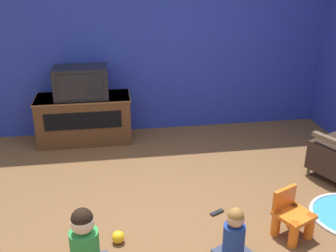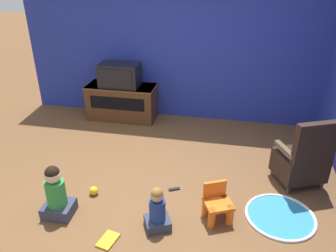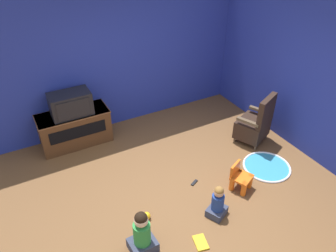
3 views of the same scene
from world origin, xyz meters
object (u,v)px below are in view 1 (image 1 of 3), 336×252
child_watching_left (85,251)px  remote_control (217,213)px  child_watching_center (234,240)px  toy_ball (118,237)px  television (81,82)px  yellow_kid_chair (292,218)px  tv_cabinet (84,118)px

child_watching_left → remote_control: bearing=27.5°
child_watching_center → toy_ball: child_watching_center is taller
television → child_watching_center: bearing=-64.0°
child_watching_center → television: bearing=90.0°
yellow_kid_chair → child_watching_left: bearing=164.4°
yellow_kid_chair → remote_control: 0.74m
tv_cabinet → child_watching_left: child_watching_left is taller
television → remote_control: (1.37, -1.98, -0.85)m
television → toy_ball: bearing=-80.7°
child_watching_left → toy_ball: 0.55m
child_watching_center → toy_ball: bearing=130.4°
tv_cabinet → toy_ball: bearing=-80.9°
television → child_watching_center: size_ratio=1.31×
child_watching_left → toy_ball: child_watching_left is taller
television → yellow_kid_chair: 3.17m
remote_control → child_watching_left: bearing=-176.5°
child_watching_left → child_watching_center: (1.19, 0.02, -0.06)m
television → child_watching_left: bearing=-87.5°
yellow_kid_chair → toy_ball: yellow_kid_chair is taller
child_watching_center → toy_ball: (-0.94, 0.41, -0.18)m
tv_cabinet → television: bearing=-90.0°
tv_cabinet → child_watching_left: size_ratio=1.92×
child_watching_center → toy_ball: 1.04m
tv_cabinet → toy_ball: 2.36m
television → child_watching_left: 2.77m
child_watching_center → remote_control: 0.74m
tv_cabinet → child_watching_center: bearing=-64.3°
television → child_watching_center: 3.06m
child_watching_left → child_watching_center: size_ratio=1.24×
tv_cabinet → yellow_kid_chair: 3.13m
tv_cabinet → television: (0.00, -0.03, 0.52)m
child_watching_left → television: bearing=90.0°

